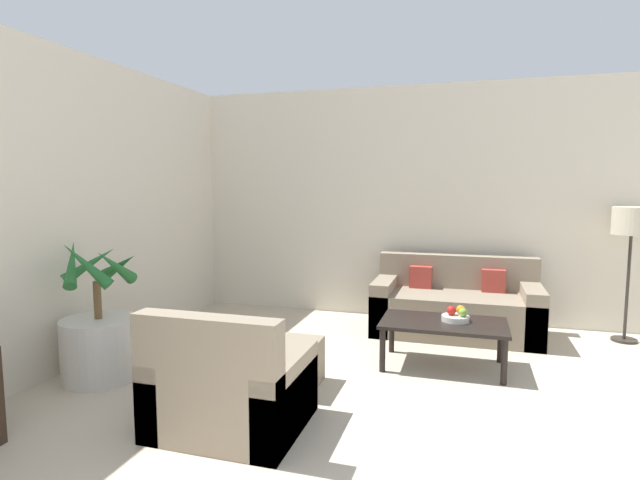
% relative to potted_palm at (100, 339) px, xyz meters
% --- Properties ---
extents(wall_back, '(8.61, 0.06, 2.70)m').
position_rel_potted_palm_xyz_m(wall_back, '(3.11, 2.66, 1.02)').
color(wall_back, beige).
rests_on(wall_back, ground_plane).
extents(wall_left, '(0.06, 7.57, 2.70)m').
position_rel_potted_palm_xyz_m(wall_left, '(-0.43, -0.36, 1.02)').
color(wall_left, beige).
rests_on(wall_left, ground_plane).
extents(potted_palm, '(0.63, 0.62, 1.16)m').
position_rel_potted_palm_xyz_m(potted_palm, '(0.00, 0.00, 0.00)').
color(potted_palm, beige).
rests_on(potted_palm, ground_plane).
extents(sofa_loveseat, '(1.69, 0.81, 0.80)m').
position_rel_potted_palm_xyz_m(sofa_loveseat, '(2.72, 2.11, -0.05)').
color(sofa_loveseat, gray).
rests_on(sofa_loveseat, ground_plane).
extents(floor_lamp, '(0.36, 0.36, 1.35)m').
position_rel_potted_palm_xyz_m(floor_lamp, '(4.36, 2.32, 0.82)').
color(floor_lamp, '#2D2823').
rests_on(floor_lamp, ground_plane).
extents(coffee_table, '(1.05, 0.61, 0.40)m').
position_rel_potted_palm_xyz_m(coffee_table, '(2.65, 1.06, 0.02)').
color(coffee_table, black).
rests_on(coffee_table, ground_plane).
extents(fruit_bowl, '(0.23, 0.23, 0.05)m').
position_rel_potted_palm_xyz_m(fruit_bowl, '(2.74, 1.11, 0.09)').
color(fruit_bowl, beige).
rests_on(fruit_bowl, coffee_table).
extents(apple_red, '(0.08, 0.08, 0.08)m').
position_rel_potted_palm_xyz_m(apple_red, '(2.71, 1.12, 0.16)').
color(apple_red, red).
rests_on(apple_red, fruit_bowl).
extents(apple_green, '(0.07, 0.07, 0.07)m').
position_rel_potted_palm_xyz_m(apple_green, '(2.80, 1.09, 0.16)').
color(apple_green, olive).
rests_on(apple_green, fruit_bowl).
extents(orange_fruit, '(0.08, 0.08, 0.08)m').
position_rel_potted_palm_xyz_m(orange_fruit, '(2.78, 1.17, 0.16)').
color(orange_fruit, orange).
rests_on(orange_fruit, fruit_bowl).
extents(armchair, '(0.91, 0.79, 0.81)m').
position_rel_potted_palm_xyz_m(armchair, '(1.39, -0.46, -0.07)').
color(armchair, gray).
rests_on(armchair, ground_plane).
extents(ottoman, '(0.59, 0.50, 0.35)m').
position_rel_potted_palm_xyz_m(ottoman, '(1.45, 0.28, -0.15)').
color(ottoman, gray).
rests_on(ottoman, ground_plane).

